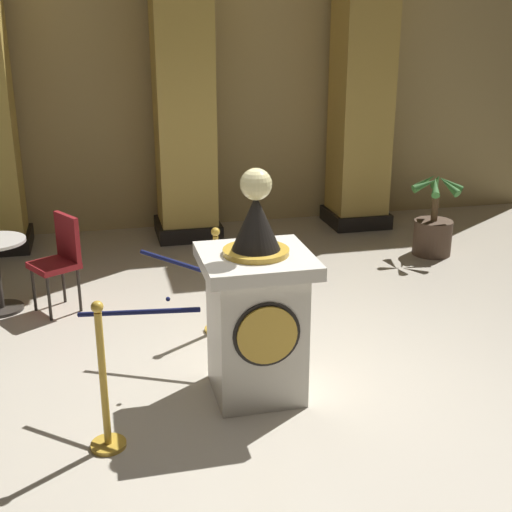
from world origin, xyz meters
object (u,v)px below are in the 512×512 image
Objects in this scene: pedestal_clock at (256,310)px; stanchion_near at (217,296)px; stanchion_far at (105,398)px; potted_palm_right at (433,228)px; cafe_chair_red at (60,255)px.

stanchion_near is at bearing 94.79° from pedestal_clock.
stanchion_near is 1.93m from stanchion_far.
cafe_chair_red is (-4.36, -0.71, 0.24)m from potted_palm_right.
potted_palm_right is 1.09× the size of cafe_chair_red.
pedestal_clock is at bearing -85.21° from stanchion_near.
stanchion_far reaches higher than cafe_chair_red.
stanchion_far reaches higher than potted_palm_right.
pedestal_clock is 1.20m from stanchion_near.
stanchion_near is 0.96× the size of potted_palm_right.
stanchion_far is 1.11× the size of cafe_chair_red.
pedestal_clock is 1.83× the size of cafe_chair_red.
cafe_chair_red is at bearing 97.91° from stanchion_far.
potted_palm_right is (2.97, 1.57, -0.02)m from stanchion_near.
stanchion_far is 1.02× the size of potted_palm_right.
stanchion_far is (-1.04, -1.62, 0.03)m from stanchion_near.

